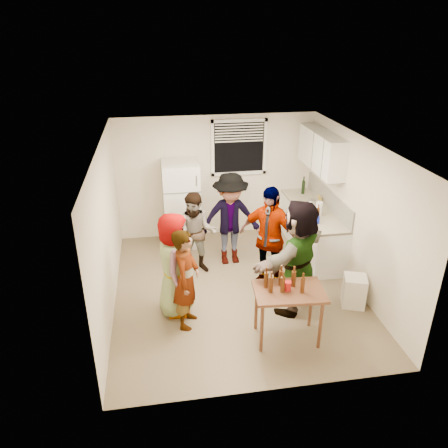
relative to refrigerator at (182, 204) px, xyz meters
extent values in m
cube|color=white|center=(0.00, 0.00, 0.00)|extent=(0.70, 0.70, 1.70)
cube|color=white|center=(2.45, -0.73, -0.42)|extent=(0.60, 2.20, 0.86)
cube|color=#BBB294|center=(2.45, -0.73, 0.03)|extent=(0.64, 2.22, 0.04)
cube|color=beige|center=(2.74, -0.73, 0.23)|extent=(0.03, 2.20, 0.36)
cube|color=white|center=(2.58, -0.53, 1.10)|extent=(0.34, 1.60, 0.70)
cylinder|color=white|center=(2.43, -1.05, 0.05)|extent=(0.12, 0.12, 0.26)
cylinder|color=black|center=(2.50, 0.05, 0.05)|extent=(0.07, 0.07, 0.27)
cylinder|color=#47230C|center=(2.35, -1.22, 0.05)|extent=(0.05, 0.05, 0.21)
cylinder|color=#1320BF|center=(2.28, -1.38, 0.05)|extent=(0.09, 0.09, 0.12)
cube|color=gold|center=(2.67, -0.47, 0.12)|extent=(0.02, 0.17, 0.14)
cube|color=white|center=(2.51, -2.60, -0.60)|extent=(0.44, 0.44, 0.50)
cylinder|color=#47230C|center=(1.38, -3.29, -0.05)|extent=(0.06, 0.06, 0.22)
cylinder|color=#B41917|center=(1.20, -3.20, -0.05)|extent=(0.10, 0.10, 0.13)
imported|color=gray|center=(-0.28, -2.32, -0.85)|extent=(1.72, 0.96, 0.52)
imported|color=#141933|center=(-0.13, -2.65, -0.85)|extent=(1.64, 1.03, 0.37)
imported|color=#4F3427|center=(0.17, -1.16, -0.85)|extent=(1.01, 1.61, 0.57)
imported|color=#3F3E44|center=(0.81, -0.92, -0.85)|extent=(1.19, 1.78, 0.65)
imported|color=black|center=(1.30, -1.80, -0.85)|extent=(1.94, 2.05, 0.44)
imported|color=#C37047|center=(1.56, -2.53, -0.85)|extent=(2.47, 2.48, 0.54)
camera|label=1|loc=(-0.45, -7.99, 3.25)|focal=35.00mm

